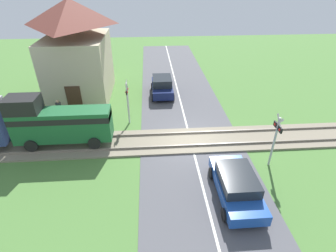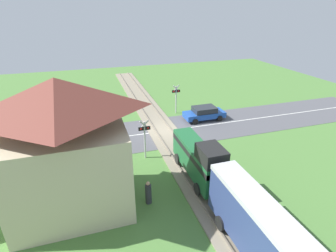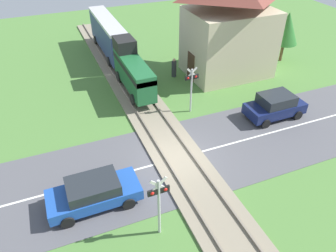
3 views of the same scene
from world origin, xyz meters
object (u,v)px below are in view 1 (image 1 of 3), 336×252
object	(u,v)px
car_near_crossing	(236,185)
station_building	(77,52)
crossing_signal_east_approach	(127,97)
car_far_side	(162,86)
pedestrian_by_station	(60,110)
crossing_signal_west_approach	(276,135)

from	to	relation	value
car_near_crossing	station_building	size ratio (longest dim) A/B	0.54
crossing_signal_east_approach	car_near_crossing	bearing A→B (deg)	-143.75
car_near_crossing	car_far_side	world-z (taller)	car_far_side
car_near_crossing	pedestrian_by_station	size ratio (longest dim) A/B	2.77
car_far_side	station_building	world-z (taller)	station_building
car_near_crossing	crossing_signal_west_approach	bearing A→B (deg)	-50.11
crossing_signal_east_approach	station_building	world-z (taller)	station_building
pedestrian_by_station	car_near_crossing	bearing A→B (deg)	-128.76
car_far_side	crossing_signal_east_approach	distance (m)	5.48
car_far_side	station_building	xyz separation A→B (m)	(0.42, 6.78, 2.95)
car_far_side	pedestrian_by_station	bearing A→B (deg)	115.58
car_near_crossing	crossing_signal_west_approach	world-z (taller)	crossing_signal_west_approach
crossing_signal_east_approach	pedestrian_by_station	size ratio (longest dim) A/B	2.10
car_near_crossing	car_far_side	size ratio (longest dim) A/B	1.11
car_near_crossing	station_building	world-z (taller)	station_building
crossing_signal_east_approach	pedestrian_by_station	xyz separation A→B (m)	(0.99, 5.07, -1.33)
car_far_side	crossing_signal_west_approach	size ratio (longest dim) A/B	1.19
car_far_side	car_near_crossing	bearing A→B (deg)	-166.66
car_near_crossing	pedestrian_by_station	bearing A→B (deg)	51.24
car_far_side	pedestrian_by_station	distance (m)	8.51
station_building	pedestrian_by_station	xyz separation A→B (m)	(-4.09, 0.90, -3.08)
crossing_signal_west_approach	pedestrian_by_station	distance (m)	14.65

